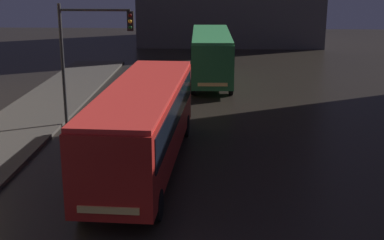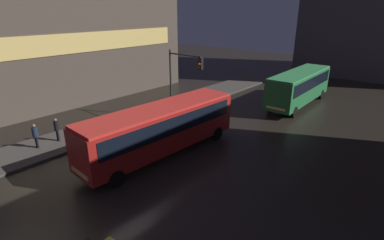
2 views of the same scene
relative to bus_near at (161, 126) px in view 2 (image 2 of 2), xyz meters
name	(u,v)px [view 2 (image 2 of 2)]	position (x,y,z in m)	size (l,w,h in m)	color
sidewalk_left	(99,129)	(-6.81, -0.42, -1.96)	(4.00, 48.00, 0.15)	#47423D
building_left_tower	(61,1)	(-18.36, 3.71, 7.82)	(10.07, 23.82, 19.69)	#4C4238
bus_near	(161,126)	(0.00, 0.00, 0.00)	(3.07, 11.55, 3.29)	#AD1E19
bus_far	(299,85)	(2.36, 16.42, 0.04)	(2.87, 10.46, 3.36)	#236B38
pedestrian_near	(57,128)	(-6.95, -3.68, -0.90)	(0.39, 0.39, 1.70)	black
pedestrian_far	(35,134)	(-6.92, -5.17, -0.86)	(0.52, 0.52, 1.71)	black
traffic_light_main	(181,74)	(-3.34, 5.51, 2.03)	(3.55, 0.35, 5.95)	#2D2D2D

